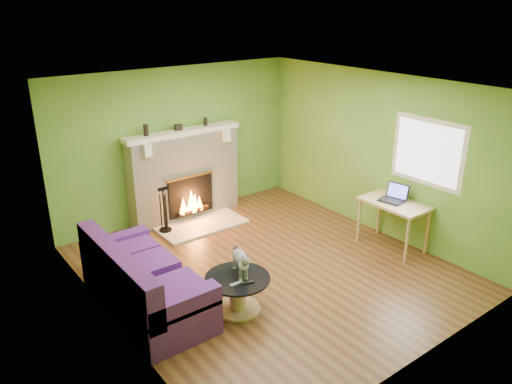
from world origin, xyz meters
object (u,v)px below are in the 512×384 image
sofa (142,284)px  cat (240,261)px  desk (394,208)px  coffee_table (238,291)px

sofa → cat: size_ratio=3.51×
cat → sofa: bearing=166.1°
desk → cat: size_ratio=1.75×
sofa → coffee_table: bearing=-38.2°
sofa → cat: bearing=-34.1°
coffee_table → cat: size_ratio=1.39×
sofa → cat: sofa is taller
cat → coffee_table: bearing=-127.8°
coffee_table → desk: bearing=-1.2°
desk → cat: cat is taller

